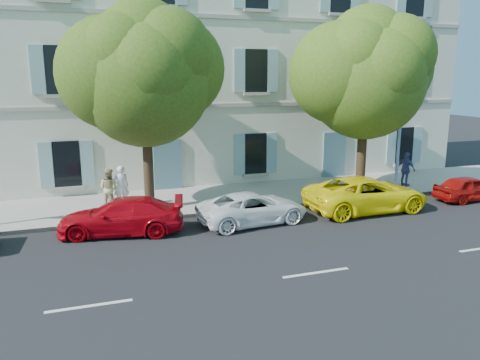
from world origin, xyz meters
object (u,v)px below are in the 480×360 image
object	(u,v)px
tree_left	(145,81)
pedestrian_c	(406,169)
car_white_coupe	(253,208)
tree_right	(366,80)
street_lamp	(404,101)
pedestrian_b	(109,188)
car_yellow_supercar	(366,194)
car_red_coupe	(121,216)
pedestrian_a	(121,187)
car_red_hatchback	(469,188)

from	to	relation	value
tree_left	pedestrian_c	world-z (taller)	tree_left
car_white_coupe	tree_right	distance (m)	7.73
street_lamp	pedestrian_b	xyz separation A→B (m)	(-12.79, 1.31, -3.31)
car_yellow_supercar	pedestrian_b	bearing A→B (deg)	70.97
car_white_coupe	pedestrian_c	distance (m)	9.27
car_red_coupe	car_yellow_supercar	size ratio (longest dim) A/B	0.84
car_yellow_supercar	tree_left	world-z (taller)	tree_left
street_lamp	pedestrian_b	bearing A→B (deg)	174.14
pedestrian_a	pedestrian_b	xyz separation A→B (m)	(-0.48, 0.02, -0.04)
car_white_coupe	street_lamp	bearing A→B (deg)	-82.90
car_red_hatchback	pedestrian_a	xyz separation A→B (m)	(-14.57, 3.22, 0.46)
pedestrian_c	tree_right	bearing A→B (deg)	84.88
pedestrian_c	tree_left	bearing A→B (deg)	72.61
tree_left	street_lamp	size ratio (longest dim) A/B	1.07
car_red_coupe	tree_left	world-z (taller)	tree_left
street_lamp	pedestrian_b	size ratio (longest dim) A/B	4.48
car_white_coupe	pedestrian_b	distance (m)	5.94
car_white_coupe	car_yellow_supercar	world-z (taller)	car_yellow_supercar
tree_right	car_white_coupe	bearing A→B (deg)	-160.81
car_red_coupe	street_lamp	xyz separation A→B (m)	(12.57, 1.63, 3.65)
car_yellow_supercar	street_lamp	size ratio (longest dim) A/B	0.69
street_lamp	tree_right	bearing A→B (deg)	177.79
car_yellow_supercar	car_white_coupe	bearing A→B (deg)	89.74
car_yellow_supercar	car_red_hatchback	distance (m)	5.22
car_yellow_supercar	street_lamp	distance (m)	5.01
car_red_hatchback	street_lamp	distance (m)	4.76
tree_right	street_lamp	xyz separation A→B (m)	(1.98, -0.08, -0.90)
car_white_coupe	pedestrian_b	bearing A→B (deg)	49.47
tree_right	pedestrian_c	xyz separation A→B (m)	(2.98, 0.68, -4.20)
car_white_coupe	car_yellow_supercar	size ratio (longest dim) A/B	0.82
pedestrian_c	car_red_hatchback	bearing A→B (deg)	-172.72
car_yellow_supercar	pedestrian_b	xyz separation A→B (m)	(-9.83, 3.23, 0.26)
tree_left	pedestrian_a	size ratio (longest dim) A/B	4.57
tree_left	tree_right	distance (m)	9.31
car_red_hatchback	tree_right	world-z (taller)	tree_right
car_yellow_supercar	tree_right	world-z (taller)	tree_right
car_yellow_supercar	tree_left	xyz separation A→B (m)	(-8.32, 2.56, 4.46)
tree_right	pedestrian_b	distance (m)	11.66
car_white_coupe	car_red_hatchback	world-z (taller)	car_white_coupe
tree_left	pedestrian_b	world-z (taller)	tree_left
car_white_coupe	car_red_hatchback	distance (m)	10.11
pedestrian_b	pedestrian_a	bearing A→B (deg)	-145.62
car_red_coupe	street_lamp	bearing A→B (deg)	109.01
tree_left	street_lamp	distance (m)	11.33
car_red_coupe	car_red_hatchback	xyz separation A→B (m)	(14.83, -0.30, -0.07)
street_lamp	pedestrian_a	bearing A→B (deg)	174.01
car_red_hatchback	pedestrian_c	size ratio (longest dim) A/B	1.95
car_red_hatchback	pedestrian_a	bearing A→B (deg)	76.24
car_white_coupe	tree_left	distance (m)	6.29
car_yellow_supercar	pedestrian_a	world-z (taller)	pedestrian_a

